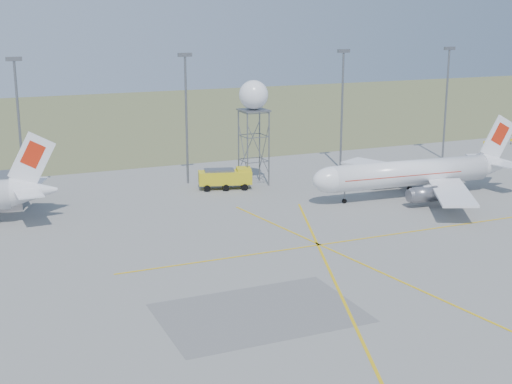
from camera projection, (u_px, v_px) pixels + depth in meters
name	position (u px, v px, depth m)	size (l,w,h in m)	color
grass_strip	(135.00, 118.00, 183.52)	(400.00, 120.00, 0.03)	#586B3B
mast_a	(19.00, 117.00, 101.24)	(2.20, 0.50, 20.50)	slate
mast_b	(186.00, 108.00, 110.93)	(2.20, 0.50, 20.50)	slate
mast_c	(342.00, 99.00, 121.79)	(2.20, 0.50, 20.50)	slate
mast_d	(447.00, 94.00, 130.31)	(2.20, 0.50, 20.50)	slate
taxi_sign_near	(487.00, 142.00, 144.43)	(1.60, 0.17, 1.20)	black
airliner_main	(413.00, 174.00, 104.57)	(33.82, 32.81, 11.50)	white
radar_tower	(254.00, 127.00, 110.89)	(4.54, 4.54, 16.42)	slate
fire_truck	(227.00, 179.00, 109.78)	(8.55, 4.93, 3.25)	gold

